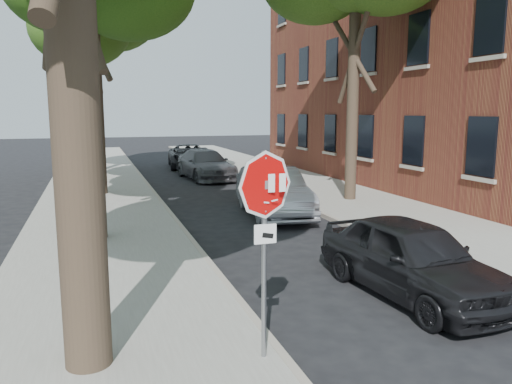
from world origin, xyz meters
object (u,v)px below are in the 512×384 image
(car_d, at_px, (189,156))
(stop_sign, at_px, (265,215))
(tree_far, at_px, (84,28))
(car_a, at_px, (412,258))
(car_c, at_px, (205,164))
(car_b, at_px, (273,192))
(apartment_building, at_px, (468,13))

(car_d, bearing_deg, stop_sign, -92.06)
(tree_far, height_order, car_a, tree_far)
(car_c, relative_size, car_d, 1.00)
(car_c, height_order, car_d, car_c)
(car_a, bearing_deg, tree_far, 100.55)
(car_a, bearing_deg, car_b, 85.01)
(stop_sign, bearing_deg, car_d, 81.75)
(car_c, bearing_deg, car_b, -94.73)
(stop_sign, relative_size, tree_far, 0.28)
(stop_sign, relative_size, car_d, 0.55)
(car_b, bearing_deg, car_d, 95.94)
(apartment_building, relative_size, tree_far, 2.17)
(apartment_building, bearing_deg, car_c, 162.37)
(car_b, relative_size, car_c, 0.94)
(stop_sign, distance_m, car_b, 9.38)
(tree_far, distance_m, car_d, 8.60)
(apartment_building, distance_m, car_c, 13.98)
(apartment_building, xyz_separation_m, stop_sign, (-14.70, -14.03, -5.71))
(tree_far, distance_m, car_c, 9.00)
(car_b, height_order, car_d, car_b)
(tree_far, xyz_separation_m, car_d, (5.32, 1.63, -6.55))
(car_a, bearing_deg, apartment_building, 42.98)
(stop_sign, xyz_separation_m, tree_far, (-2.02, 21.14, 5.26))
(car_a, relative_size, car_d, 0.84)
(tree_far, distance_m, car_b, 15.00)
(stop_sign, xyz_separation_m, car_a, (3.23, 1.54, -1.27))
(car_c, bearing_deg, tree_far, 140.64)
(apartment_building, height_order, car_d, apartment_building)
(stop_sign, height_order, car_d, stop_sign)
(car_b, xyz_separation_m, car_d, (0.00, 14.07, -0.08))
(stop_sign, height_order, car_a, stop_sign)
(stop_sign, distance_m, car_a, 3.80)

